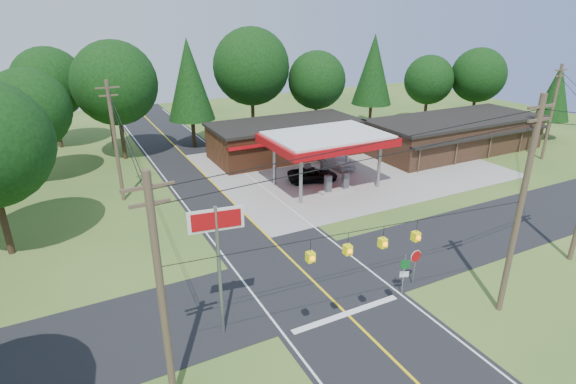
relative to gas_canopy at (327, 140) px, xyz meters
name	(u,v)px	position (x,y,z in m)	size (l,w,h in m)	color
ground	(312,280)	(-9.00, -13.00, -4.27)	(120.00, 120.00, 0.00)	#3A5F21
main_highway	(312,280)	(-9.00, -13.00, -4.26)	(8.00, 120.00, 0.02)	black
cross_road	(312,280)	(-9.00, -13.00, -4.25)	(70.00, 7.00, 0.02)	black
lane_center_yellow	(312,280)	(-9.00, -13.00, -4.24)	(0.15, 110.00, 0.00)	yellow
gas_canopy	(327,140)	(0.00, 0.00, 0.00)	(10.60, 7.40, 4.88)	gray
convenience_store	(286,139)	(1.00, 9.98, -2.35)	(16.40, 7.55, 3.80)	#5B2F1A
strip_building	(454,134)	(19.00, 2.98, -2.35)	(20.40, 8.75, 3.80)	#311D14
utility_pole_near_right	(520,208)	(-1.50, -20.00, 1.69)	(1.80, 0.30, 11.50)	#473828
utility_pole_near_left	(161,293)	(-18.50, -18.00, 0.93)	(1.80, 0.30, 10.00)	#473828
utility_pole_far_left	(115,140)	(-17.00, 5.00, 0.93)	(1.80, 0.30, 10.00)	#473828
utility_pole_far_right	(552,111)	(25.00, -4.00, 0.93)	(1.80, 0.30, 10.00)	#473828
utility_pole_north	(108,107)	(-15.50, 22.00, 0.48)	(0.30, 0.30, 9.50)	#473828
overhead_beacons	(366,231)	(-10.00, -19.00, 1.95)	(17.04, 2.04, 1.03)	black
treeline_backdrop	(198,92)	(-8.18, 11.01, 3.22)	(70.27, 51.59, 13.30)	#332316
suv_car	(313,175)	(-0.50, 1.50, -3.62)	(4.66, 4.66, 1.30)	black
sedan_car	(337,160)	(3.80, 4.00, -3.48)	(4.60, 4.60, 1.57)	silver
big_stop_sign	(218,242)	(-15.29, -15.01, 0.83)	(2.53, 0.47, 6.86)	gray
octagonal_stop_sign	(416,259)	(-3.94, -16.01, -2.61)	(0.79, 0.09, 2.24)	gray
route_sign_post	(404,271)	(-5.20, -16.52, -2.75)	(0.49, 0.23, 2.52)	gray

